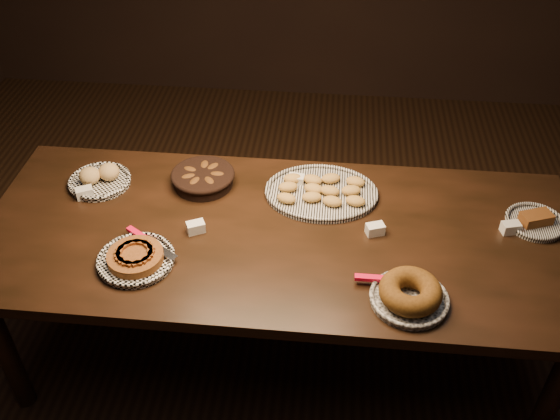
# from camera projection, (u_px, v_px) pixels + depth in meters

# --- Properties ---
(ground) EXTENTS (5.00, 5.00, 0.00)m
(ground) POSITION_uv_depth(u_px,v_px,m) (279.00, 350.00, 2.96)
(ground) COLOR black
(ground) RESTS_ON ground
(buffet_table) EXTENTS (2.40, 1.00, 0.75)m
(buffet_table) POSITION_uv_depth(u_px,v_px,m) (279.00, 245.00, 2.53)
(buffet_table) COLOR black
(buffet_table) RESTS_ON ground
(apple_tart_plate) EXTENTS (0.30, 0.31, 0.06)m
(apple_tart_plate) POSITION_uv_depth(u_px,v_px,m) (136.00, 258.00, 2.33)
(apple_tart_plate) COLOR white
(apple_tart_plate) RESTS_ON buffet_table
(madeleine_platter) EXTENTS (0.48, 0.39, 0.05)m
(madeleine_platter) POSITION_uv_depth(u_px,v_px,m) (321.00, 191.00, 2.65)
(madeleine_platter) COLOR black
(madeleine_platter) RESTS_ON buffet_table
(bundt_cake_plate) EXTENTS (0.33, 0.28, 0.09)m
(bundt_cake_plate) POSITION_uv_depth(u_px,v_px,m) (410.00, 294.00, 2.17)
(bundt_cake_plate) COLOR black
(bundt_cake_plate) RESTS_ON buffet_table
(croissant_basket) EXTENTS (0.33, 0.33, 0.07)m
(croissant_basket) POSITION_uv_depth(u_px,v_px,m) (203.00, 177.00, 2.70)
(croissant_basket) COLOR black
(croissant_basket) RESTS_ON buffet_table
(bread_roll_plate) EXTENTS (0.27, 0.27, 0.08)m
(bread_roll_plate) POSITION_uv_depth(u_px,v_px,m) (100.00, 178.00, 2.71)
(bread_roll_plate) COLOR white
(bread_roll_plate) RESTS_ON buffet_table
(loaf_plate) EXTENTS (0.24, 0.24, 0.06)m
(loaf_plate) POSITION_uv_depth(u_px,v_px,m) (535.00, 221.00, 2.50)
(loaf_plate) COLOR black
(loaf_plate) RESTS_ON buffet_table
(tent_cards) EXTENTS (1.84, 0.42, 0.04)m
(tent_cards) POSITION_uv_depth(u_px,v_px,m) (290.00, 210.00, 2.55)
(tent_cards) COLOR white
(tent_cards) RESTS_ON buffet_table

